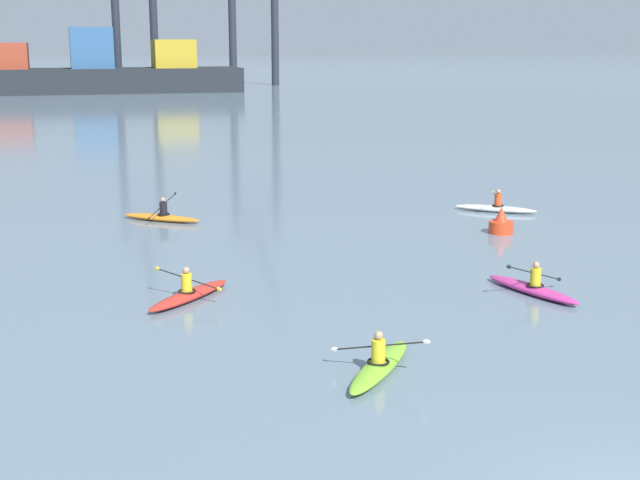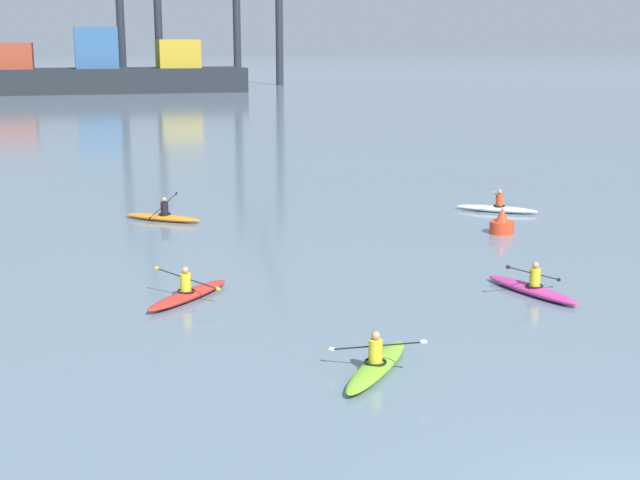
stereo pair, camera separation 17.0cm
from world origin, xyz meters
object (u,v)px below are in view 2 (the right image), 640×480
(container_barge, at_px, (98,73))
(kayak_white, at_px, (497,208))
(channel_buoy, at_px, (502,224))
(kayak_lime, at_px, (377,365))
(kayak_red, at_px, (188,294))
(kayak_orange, at_px, (163,216))
(kayak_magenta, at_px, (532,288))

(container_barge, bearing_deg, kayak_white, -82.20)
(channel_buoy, height_order, kayak_lime, channel_buoy)
(kayak_red, relative_size, kayak_white, 0.93)
(kayak_lime, distance_m, kayak_orange, 17.89)
(container_barge, bearing_deg, kayak_lime, -88.97)
(kayak_orange, bearing_deg, kayak_lime, -81.28)
(kayak_orange, bearing_deg, kayak_magenta, -56.12)
(container_barge, distance_m, kayak_magenta, 105.11)
(kayak_red, bearing_deg, kayak_magenta, -12.65)
(kayak_white, bearing_deg, kayak_magenta, -112.40)
(kayak_red, height_order, kayak_magenta, kayak_magenta)
(container_barge, xyz_separation_m, kayak_magenta, (8.15, -104.76, -2.54))
(container_barge, xyz_separation_m, kayak_red, (-1.20, -102.66, -2.54))
(container_barge, distance_m, kayak_orange, 91.56)
(kayak_magenta, height_order, kayak_orange, kayak_orange)
(container_barge, xyz_separation_m, kayak_white, (12.81, -93.46, -2.54))
(channel_buoy, distance_m, kayak_magenta, 8.01)
(container_barge, distance_m, kayak_white, 94.37)
(container_barge, distance_m, kayak_lime, 109.25)
(kayak_white, bearing_deg, kayak_red, -146.70)
(kayak_red, height_order, kayak_orange, kayak_orange)
(channel_buoy, bearing_deg, kayak_magenta, -111.23)
(kayak_red, xyz_separation_m, kayak_magenta, (9.35, -2.10, 0.00))
(kayak_red, height_order, kayak_lime, same)
(kayak_lime, bearing_deg, kayak_orange, 98.72)
(container_barge, bearing_deg, channel_buoy, -83.52)
(channel_buoy, relative_size, kayak_lime, 0.33)
(container_barge, height_order, kayak_white, container_barge)
(channel_buoy, distance_m, kayak_red, 13.38)
(kayak_magenta, xyz_separation_m, kayak_white, (4.66, 11.30, -0.00))
(kayak_orange, bearing_deg, kayak_red, -92.38)
(kayak_lime, relative_size, kayak_orange, 1.00)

